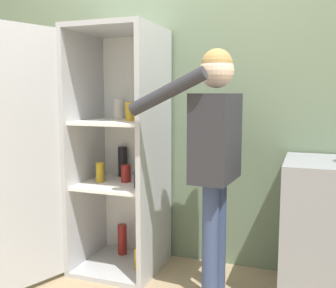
{
  "coord_description": "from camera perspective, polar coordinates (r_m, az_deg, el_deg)",
  "views": [
    {
      "loc": [
        0.99,
        -1.98,
        1.33
      ],
      "look_at": [
        0.04,
        0.62,
        0.97
      ],
      "focal_mm": 42.0,
      "sensor_mm": 36.0,
      "label": 1
    }
  ],
  "objects": [
    {
      "name": "refrigerator",
      "position": [
        2.94,
        -9.57,
        -1.27
      ],
      "size": [
        0.88,
        1.18,
        1.81
      ],
      "color": "#B7BABC",
      "rests_on": "ground_plane"
    },
    {
      "name": "wall_back",
      "position": [
        3.12,
        1.63,
        6.28
      ],
      "size": [
        7.0,
        0.06,
        2.55
      ],
      "color": "gray",
      "rests_on": "ground_plane"
    },
    {
      "name": "person",
      "position": [
        2.51,
        6.76,
        0.23
      ],
      "size": [
        0.64,
        0.55,
        1.61
      ],
      "color": "#384770",
      "rests_on": "ground_plane"
    }
  ]
}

